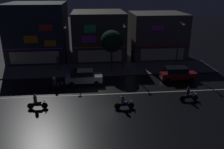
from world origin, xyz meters
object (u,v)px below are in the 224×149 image
object	(u,v)px
motorcycle_trailing_far	(37,103)
traffic_cone	(87,77)
streetlamp_mid	(123,43)
motorcycle_opposite_lane	(189,95)
pedestrian_on_sidewalk	(58,63)
motorcycle_lead	(56,84)
parked_car_trailing	(177,73)
streetlamp_east	(179,42)
motorcycle_following	(124,103)
parked_car_near_kerb	(84,77)
streetlamp_west	(67,44)

from	to	relation	value
motorcycle_trailing_far	traffic_cone	size ratio (longest dim) A/B	3.45
streetlamp_mid	motorcycle_opposite_lane	xyz separation A→B (m)	(5.29, -9.96, -3.20)
streetlamp_mid	traffic_cone	size ratio (longest dim) A/B	11.18
motorcycle_opposite_lane	motorcycle_trailing_far	distance (m)	14.92
pedestrian_on_sidewalk	traffic_cone	distance (m)	5.62
pedestrian_on_sidewalk	motorcycle_lead	distance (m)	6.78
traffic_cone	parked_car_trailing	bearing A→B (deg)	-6.77
streetlamp_mid	motorcycle_lead	distance (m)	10.73
streetlamp_east	motorcycle_following	distance (m)	13.98
motorcycle_following	traffic_cone	bearing A→B (deg)	-62.29
streetlamp_east	parked_car_near_kerb	size ratio (longest dim) A/B	1.50
motorcycle_following	motorcycle_trailing_far	world-z (taller)	same
streetlamp_west	parked_car_trailing	world-z (taller)	streetlamp_west
streetlamp_east	traffic_cone	size ratio (longest dim) A/B	11.70
parked_car_trailing	motorcycle_trailing_far	size ratio (longest dim) A/B	2.26
motorcycle_lead	motorcycle_trailing_far	bearing A→B (deg)	-98.87
pedestrian_on_sidewalk	parked_car_near_kerb	world-z (taller)	pedestrian_on_sidewalk
motorcycle_lead	motorcycle_opposite_lane	xyz separation A→B (m)	(13.71, -4.12, 0.00)
streetlamp_west	streetlamp_mid	world-z (taller)	streetlamp_mid
motorcycle_lead	streetlamp_east	bearing A→B (deg)	24.80
streetlamp_west	motorcycle_lead	bearing A→B (deg)	-99.19
streetlamp_west	motorcycle_opposite_lane	bearing A→B (deg)	-38.67
pedestrian_on_sidewalk	parked_car_near_kerb	xyz separation A→B (m)	(3.58, -5.30, -0.17)
streetlamp_west	pedestrian_on_sidewalk	world-z (taller)	streetlamp_west
streetlamp_mid	motorcycle_following	xyz separation A→B (m)	(-1.45, -10.97, -3.20)
traffic_cone	motorcycle_trailing_far	bearing A→B (deg)	-122.98
pedestrian_on_sidewalk	parked_car_near_kerb	size ratio (longest dim) A/B	0.45
motorcycle_lead	motorcycle_trailing_far	xyz separation A→B (m)	(-1.21, -4.36, 0.00)
streetlamp_mid	pedestrian_on_sidewalk	bearing A→B (deg)	174.16
streetlamp_east	motorcycle_trailing_far	size ratio (longest dim) A/B	3.39
motorcycle_lead	motorcycle_opposite_lane	world-z (taller)	same
streetlamp_mid	traffic_cone	bearing A→B (deg)	-148.77
parked_car_near_kerb	traffic_cone	world-z (taller)	parked_car_near_kerb
streetlamp_east	traffic_cone	xyz separation A→B (m)	(-12.34, -2.34, -3.71)
motorcycle_following	motorcycle_trailing_far	bearing A→B (deg)	-1.41
parked_car_trailing	pedestrian_on_sidewalk	bearing A→B (deg)	-19.19
motorcycle_trailing_far	motorcycle_opposite_lane	bearing A→B (deg)	-171.02
motorcycle_trailing_far	traffic_cone	world-z (taller)	motorcycle_trailing_far
parked_car_near_kerb	motorcycle_following	xyz separation A→B (m)	(3.88, -6.58, -0.24)
motorcycle_following	traffic_cone	xyz separation A→B (m)	(-3.51, 7.96, -0.36)
streetlamp_east	traffic_cone	distance (m)	13.09
motorcycle_following	streetlamp_east	bearing A→B (deg)	-126.63
streetlamp_west	motorcycle_opposite_lane	xyz separation A→B (m)	(12.73, -10.19, -3.15)
parked_car_near_kerb	parked_car_trailing	xyz separation A→B (m)	(11.45, 0.06, 0.00)
pedestrian_on_sidewalk	motorcycle_following	size ratio (longest dim) A/B	1.01
parked_car_near_kerb	motorcycle_opposite_lane	size ratio (longest dim) A/B	2.26
streetlamp_east	motorcycle_trailing_far	xyz separation A→B (m)	(-17.01, -9.54, -3.35)
motorcycle_opposite_lane	motorcycle_trailing_far	world-z (taller)	same
motorcycle_lead	streetlamp_mid	bearing A→B (deg)	41.41
pedestrian_on_sidewalk	traffic_cone	xyz separation A→B (m)	(3.95, -3.92, -0.77)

